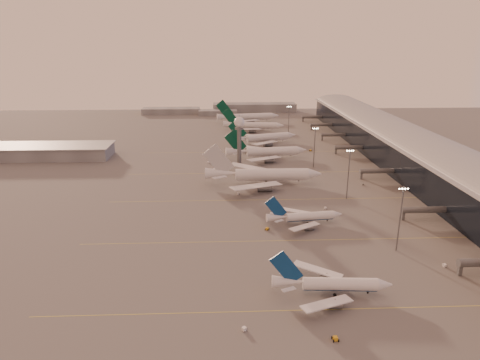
{
  "coord_description": "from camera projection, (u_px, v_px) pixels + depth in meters",
  "views": [
    {
      "loc": [
        -5.3,
        -139.03,
        73.19
      ],
      "look_at": [
        2.98,
        60.16,
        8.59
      ],
      "focal_mm": 32.0,
      "sensor_mm": 36.0,
      "label": 1
    }
  ],
  "objects": [
    {
      "name": "narrowbody_near",
      "position": [
        331.0,
        286.0,
        129.08
      ],
      "size": [
        37.18,
        29.61,
        14.52
      ],
      "color": "silver",
      "rests_on": "ground"
    },
    {
      "name": "mast_d",
      "position": [
        289.0,
        120.0,
        342.68
      ],
      "size": [
        3.6,
        0.56,
        25.0
      ],
      "color": "#595C61",
      "rests_on": "ground"
    },
    {
      "name": "gsv_catering_a",
      "position": [
        446.0,
        261.0,
        145.25
      ],
      "size": [
        5.66,
        3.89,
        4.26
      ],
      "color": "white",
      "rests_on": "ground"
    },
    {
      "name": "gsv_tug_hangar",
      "position": [
        310.0,
        150.0,
        300.14
      ],
      "size": [
        3.68,
        2.43,
        1.0
      ],
      "color": "gold",
      "rests_on": "ground"
    },
    {
      "name": "greentail_d",
      "position": [
        248.0,
        118.0,
        406.59
      ],
      "size": [
        60.68,
        48.63,
        22.17
      ],
      "color": "silver",
      "rests_on": "ground"
    },
    {
      "name": "widebody_white",
      "position": [
        264.0,
        177.0,
        229.76
      ],
      "size": [
        63.73,
        51.07,
        22.42
      ],
      "color": "silver",
      "rests_on": "ground"
    },
    {
      "name": "narrowbody_mid",
      "position": [
        305.0,
        218.0,
        179.6
      ],
      "size": [
        33.77,
        26.82,
        13.21
      ],
      "color": "silver",
      "rests_on": "ground"
    },
    {
      "name": "gsv_truck_b",
      "position": [
        326.0,
        207.0,
        195.96
      ],
      "size": [
        4.97,
        2.17,
        1.95
      ],
      "color": "white",
      "rests_on": "ground"
    },
    {
      "name": "gsv_catering_b",
      "position": [
        364.0,
        182.0,
        228.19
      ],
      "size": [
        4.74,
        3.01,
        3.6
      ],
      "color": "#575A5C",
      "rests_on": "ground"
    },
    {
      "name": "gsv_truck_d",
      "position": [
        209.0,
        161.0,
        270.45
      ],
      "size": [
        4.01,
        6.18,
        2.35
      ],
      "color": "white",
      "rests_on": "ground"
    },
    {
      "name": "radar_tower",
      "position": [
        239.0,
        131.0,
        262.71
      ],
      "size": [
        6.4,
        6.4,
        31.1
      ],
      "color": "#595C61",
      "rests_on": "ground"
    },
    {
      "name": "mast_a",
      "position": [
        400.0,
        216.0,
        152.97
      ],
      "size": [
        3.6,
        0.56,
        25.0
      ],
      "color": "#595C61",
      "rests_on": "ground"
    },
    {
      "name": "terminal",
      "position": [
        408.0,
        150.0,
        260.58
      ],
      "size": [
        57.0,
        362.0,
        23.04
      ],
      "color": "black",
      "rests_on": "ground"
    },
    {
      "name": "greentail_b",
      "position": [
        263.0,
        139.0,
        321.49
      ],
      "size": [
        52.8,
        42.04,
        19.71
      ],
      "color": "silver",
      "rests_on": "ground"
    },
    {
      "name": "distant_horizon",
      "position": [
        230.0,
        109.0,
        462.86
      ],
      "size": [
        165.0,
        37.5,
        9.0
      ],
      "color": "slate",
      "rests_on": "ground"
    },
    {
      "name": "mast_c",
      "position": [
        314.0,
        145.0,
        257.21
      ],
      "size": [
        3.6,
        0.56,
        25.0
      ],
      "color": "#595C61",
      "rests_on": "ground"
    },
    {
      "name": "hangar",
      "position": [
        49.0,
        151.0,
        281.91
      ],
      "size": [
        82.0,
        27.0,
        8.5
      ],
      "color": "slate",
      "rests_on": "ground"
    },
    {
      "name": "gsv_tug_far",
      "position": [
        239.0,
        171.0,
        251.24
      ],
      "size": [
        2.65,
        3.89,
        1.04
      ],
      "color": "white",
      "rests_on": "ground"
    },
    {
      "name": "greentail_c",
      "position": [
        254.0,
        127.0,
        368.69
      ],
      "size": [
        53.34,
        42.85,
        19.41
      ],
      "color": "silver",
      "rests_on": "ground"
    },
    {
      "name": "taxiway_markings",
      "position": [
        295.0,
        199.0,
        209.32
      ],
      "size": [
        180.0,
        185.25,
        0.02
      ],
      "color": "gold",
      "rests_on": "ground"
    },
    {
      "name": "gsv_truck_a",
      "position": [
        245.0,
        326.0,
        113.52
      ],
      "size": [
        5.51,
        5.02,
        2.22
      ],
      "color": "white",
      "rests_on": "ground"
    },
    {
      "name": "mast_b",
      "position": [
        349.0,
        172.0,
        205.13
      ],
      "size": [
        3.6,
        0.56,
        25.0
      ],
      "color": "#595C61",
      "rests_on": "ground"
    },
    {
      "name": "greentail_a",
      "position": [
        267.0,
        153.0,
        280.04
      ],
      "size": [
        54.69,
        43.98,
        19.88
      ],
      "color": "silver",
      "rests_on": "ground"
    },
    {
      "name": "gsv_tug_near",
      "position": [
        335.0,
        339.0,
        109.7
      ],
      "size": [
        2.59,
        3.93,
        1.07
      ],
      "color": "gold",
      "rests_on": "ground"
    },
    {
      "name": "gsv_truck_c",
      "position": [
        239.0,
        193.0,
        214.62
      ],
      "size": [
        4.75,
        4.54,
        1.96
      ],
      "color": "white",
      "rests_on": "ground"
    },
    {
      "name": "ground",
      "position": [
        239.0,
        254.0,
        154.91
      ],
      "size": [
        700.0,
        700.0,
        0.0
      ],
      "primitive_type": "plane",
      "color": "#575454",
      "rests_on": "ground"
    },
    {
      "name": "gsv_tug_mid",
      "position": [
        267.0,
        229.0,
        174.18
      ],
      "size": [
        3.99,
        3.4,
        0.98
      ],
      "color": "gold",
      "rests_on": "ground"
    }
  ]
}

